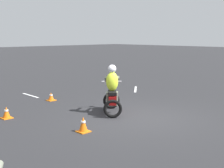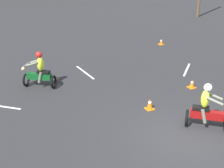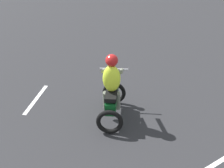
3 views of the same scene
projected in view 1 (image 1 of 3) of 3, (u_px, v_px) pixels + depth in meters
name	position (u px, v px, depth m)	size (l,w,h in m)	color
ground_plane	(139.00, 118.00, 10.00)	(120.00, 120.00, 0.00)	#28282B
motorcycle_rider_foreground	(112.00, 92.00, 10.46)	(1.43, 1.39, 1.66)	black
traffic_cone_near_left	(83.00, 125.00, 8.50)	(0.32, 0.32, 0.43)	orange
traffic_cone_mid_center	(6.00, 113.00, 9.89)	(0.32, 0.32, 0.38)	orange
traffic_cone_mid_left	(51.00, 97.00, 12.60)	(0.32, 0.32, 0.33)	orange
lane_stripe_e	(30.00, 95.00, 13.69)	(0.10, 1.38, 0.01)	silver
lane_stripe_se	(136.00, 89.00, 15.25)	(0.10, 1.71, 0.01)	silver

